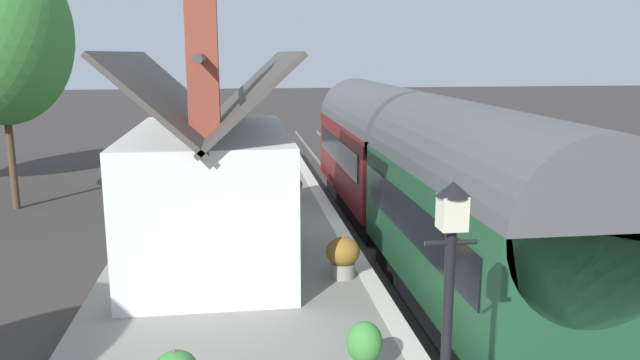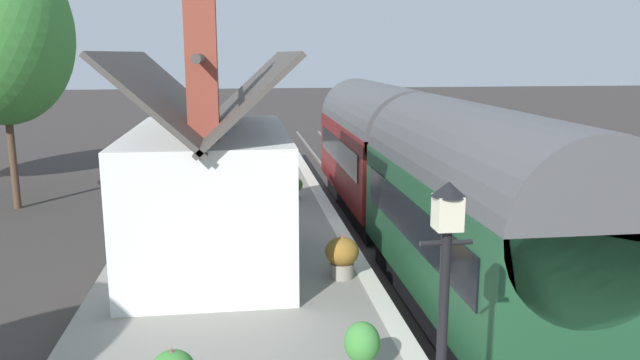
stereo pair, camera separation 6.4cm
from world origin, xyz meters
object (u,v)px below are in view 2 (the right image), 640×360
(planter_edge_near, at_px, (362,348))
(lamp_post_platform, at_px, (445,282))
(station_building, at_px, (211,189))
(tree_distant, at_px, (0,34))
(bench_mid_platform, at_px, (243,154))
(planter_corner_building, at_px, (342,255))
(bench_by_lamp, at_px, (244,170))
(planter_edge_far, at_px, (296,187))
(planter_bench_left, at_px, (189,151))
(train, at_px, (414,171))
(planter_bench_right, at_px, (267,163))

(planter_edge_near, bearing_deg, lamp_post_platform, -174.09)
(lamp_post_platform, bearing_deg, station_building, 18.01)
(tree_distant, bearing_deg, bench_mid_platform, -72.30)
(bench_mid_platform, relative_size, tree_distant, 0.16)
(planter_corner_building, bearing_deg, bench_by_lamp, 11.28)
(planter_edge_far, relative_size, tree_distant, 0.07)
(bench_mid_platform, bearing_deg, lamp_post_platform, -174.80)
(planter_corner_building, bearing_deg, planter_bench_left, 15.96)
(train, distance_m, planter_edge_far, 4.27)
(train, bearing_deg, tree_distant, 62.58)
(tree_distant, bearing_deg, planter_bench_left, -54.37)
(bench_by_lamp, height_order, tree_distant, tree_distant)
(bench_mid_platform, bearing_deg, train, -153.46)
(bench_mid_platform, relative_size, planter_edge_near, 1.79)
(planter_edge_far, relative_size, lamp_post_platform, 0.20)
(planter_bench_right, relative_size, planter_corner_building, 0.79)
(station_building, distance_m, planter_edge_near, 5.82)
(train, height_order, planter_edge_near, train)
(bench_by_lamp, height_order, planter_bench_right, bench_by_lamp)
(station_building, height_order, planter_edge_far, station_building)
(planter_bench_left, xyz_separation_m, planter_corner_building, (-14.28, -4.09, 0.08))
(station_building, height_order, planter_bench_left, station_building)
(bench_mid_platform, distance_m, planter_edge_near, 16.64)
(bench_mid_platform, xyz_separation_m, lamp_post_platform, (-19.05, -1.73, 1.86))
(train, distance_m, planter_corner_building, 4.77)
(bench_mid_platform, bearing_deg, planter_bench_right, -147.14)
(planter_bench_left, relative_size, planter_edge_far, 1.23)
(train, height_order, planter_bench_left, train)
(station_building, bearing_deg, bench_mid_platform, -3.90)
(station_building, xyz_separation_m, planter_edge_far, (5.44, -2.32, -1.24))
(station_building, bearing_deg, planter_bench_left, 6.55)
(bench_mid_platform, height_order, planter_bench_left, bench_mid_platform)
(bench_mid_platform, height_order, planter_edge_near, bench_mid_platform)
(planter_edge_near, distance_m, planter_corner_building, 3.82)
(planter_bench_left, height_order, planter_corner_building, planter_corner_building)
(planter_bench_right, distance_m, planter_edge_far, 4.62)
(bench_by_lamp, height_order, lamp_post_platform, lamp_post_platform)
(tree_distant, bearing_deg, planter_edge_far, -109.87)
(bench_by_lamp, bearing_deg, planter_edge_near, -173.49)
(planter_bench_left, bearing_deg, planter_edge_far, -152.88)
(bench_by_lamp, bearing_deg, planter_corner_building, -168.72)
(train, xyz_separation_m, planter_edge_far, (2.98, 2.89, -1.00))
(planter_edge_near, bearing_deg, bench_by_lamp, 6.51)
(lamp_post_platform, distance_m, tree_distant, 19.32)
(planter_bench_left, relative_size, planter_corner_building, 0.88)
(lamp_post_platform, bearing_deg, bench_by_lamp, 6.42)
(train, xyz_separation_m, bench_mid_platform, (8.88, 4.43, -0.88))
(planter_corner_building, bearing_deg, lamp_post_platform, 179.05)
(lamp_post_platform, bearing_deg, planter_edge_near, 5.91)
(planter_edge_near, height_order, planter_corner_building, planter_corner_building)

